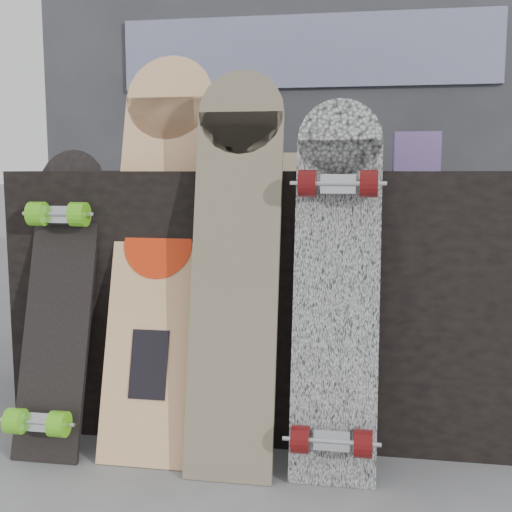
% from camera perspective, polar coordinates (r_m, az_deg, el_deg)
% --- Properties ---
extents(ground, '(60.00, 60.00, 0.00)m').
position_cam_1_polar(ground, '(1.77, 0.29, -19.37)').
color(ground, slate).
rests_on(ground, ground).
extents(vendor_table, '(1.60, 0.60, 0.80)m').
position_cam_1_polar(vendor_table, '(2.11, 2.50, -3.37)').
color(vendor_table, black).
rests_on(vendor_table, ground).
extents(booth, '(2.40, 0.22, 2.20)m').
position_cam_1_polar(booth, '(2.93, 4.70, 13.50)').
color(booth, '#333439').
rests_on(booth, ground).
extents(merch_box_purple, '(0.18, 0.12, 0.10)m').
position_cam_1_polar(merch_box_purple, '(2.26, -8.34, 8.76)').
color(merch_box_purple, '#423A78').
rests_on(merch_box_purple, vendor_table).
extents(merch_box_small, '(0.14, 0.14, 0.12)m').
position_cam_1_polar(merch_box_small, '(2.11, 14.03, 8.96)').
color(merch_box_small, '#423A78').
rests_on(merch_box_small, vendor_table).
extents(merch_box_flat, '(0.22, 0.10, 0.06)m').
position_cam_1_polar(merch_box_flat, '(2.18, 4.29, 8.34)').
color(merch_box_flat, '#D1B78C').
rests_on(merch_box_flat, vendor_table).
extents(longboard_geisha, '(0.27, 0.37, 1.15)m').
position_cam_1_polar(longboard_geisha, '(1.87, -8.58, 1.51)').
color(longboard_geisha, beige).
rests_on(longboard_geisha, ground).
extents(longboard_celtic, '(0.24, 0.26, 1.08)m').
position_cam_1_polar(longboard_celtic, '(1.71, -1.82, -0.11)').
color(longboard_celtic, tan).
rests_on(longboard_celtic, ground).
extents(longboard_cascadia, '(0.22, 0.27, 0.99)m').
position_cam_1_polar(longboard_cascadia, '(1.67, 7.14, -2.51)').
color(longboard_cascadia, silver).
rests_on(longboard_cascadia, ground).
extents(skateboard_dark, '(0.20, 0.33, 0.87)m').
position_cam_1_polar(skateboard_dark, '(1.92, -17.23, -3.51)').
color(skateboard_dark, black).
rests_on(skateboard_dark, ground).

